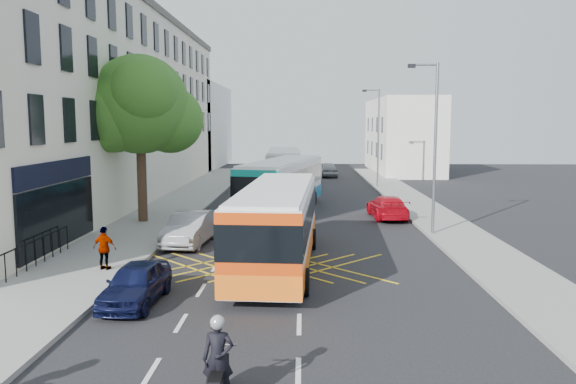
# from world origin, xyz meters

# --- Properties ---
(ground) EXTENTS (120.00, 120.00, 0.00)m
(ground) POSITION_xyz_m (0.00, 0.00, 0.00)
(ground) COLOR black
(ground) RESTS_ON ground
(pavement_left) EXTENTS (5.00, 70.00, 0.15)m
(pavement_left) POSITION_xyz_m (-8.50, 15.00, 0.07)
(pavement_left) COLOR gray
(pavement_left) RESTS_ON ground
(pavement_right) EXTENTS (3.00, 70.00, 0.15)m
(pavement_right) POSITION_xyz_m (7.50, 15.00, 0.07)
(pavement_right) COLOR gray
(pavement_right) RESTS_ON ground
(terrace_main) EXTENTS (8.30, 45.00, 13.50)m
(terrace_main) POSITION_xyz_m (-14.00, 24.49, 6.76)
(terrace_main) COLOR #EAE4C3
(terrace_main) RESTS_ON ground
(terrace_far) EXTENTS (8.00, 20.00, 10.00)m
(terrace_far) POSITION_xyz_m (-14.00, 55.00, 5.00)
(terrace_far) COLOR silver
(terrace_far) RESTS_ON ground
(building_right) EXTENTS (6.00, 18.00, 8.00)m
(building_right) POSITION_xyz_m (11.00, 48.00, 4.00)
(building_right) COLOR silver
(building_right) RESTS_ON ground
(street_tree) EXTENTS (6.30, 5.70, 8.80)m
(street_tree) POSITION_xyz_m (-8.51, 14.97, 6.29)
(street_tree) COLOR #382619
(street_tree) RESTS_ON pavement_left
(lamp_near) EXTENTS (1.45, 0.15, 8.00)m
(lamp_near) POSITION_xyz_m (6.20, 12.00, 4.62)
(lamp_near) COLOR slate
(lamp_near) RESTS_ON pavement_right
(lamp_far) EXTENTS (1.45, 0.15, 8.00)m
(lamp_far) POSITION_xyz_m (6.20, 32.00, 4.62)
(lamp_far) COLOR slate
(lamp_far) RESTS_ON pavement_right
(railings) EXTENTS (0.08, 5.60, 1.14)m
(railings) POSITION_xyz_m (-9.70, 5.30, 0.72)
(railings) COLOR black
(railings) RESTS_ON pavement_left
(bus_near) EXTENTS (3.13, 10.97, 3.05)m
(bus_near) POSITION_xyz_m (-0.87, 6.18, 1.61)
(bus_near) COLOR silver
(bus_near) RESTS_ON ground
(bus_mid) EXTENTS (5.07, 11.53, 3.16)m
(bus_mid) POSITION_xyz_m (-1.14, 19.33, 1.66)
(bus_mid) COLOR silver
(bus_mid) RESTS_ON ground
(bus_far) EXTENTS (3.09, 11.51, 3.22)m
(bus_far) POSITION_xyz_m (-1.45, 31.11, 1.69)
(bus_far) COLOR silver
(bus_far) RESTS_ON ground
(motorbike) EXTENTS (0.60, 2.04, 1.81)m
(motorbike) POSITION_xyz_m (-1.50, -4.45, 0.85)
(motorbike) COLOR black
(motorbike) RESTS_ON ground
(parked_car_blue) EXTENTS (1.62, 3.68, 1.23)m
(parked_car_blue) POSITION_xyz_m (-4.90, 1.62, 0.62)
(parked_car_blue) COLOR black
(parked_car_blue) RESTS_ON ground
(parked_car_silver) EXTENTS (1.98, 4.55, 1.45)m
(parked_car_silver) POSITION_xyz_m (-4.90, 9.89, 0.73)
(parked_car_silver) COLOR #96979D
(parked_car_silver) RESTS_ON ground
(red_hatchback) EXTENTS (2.04, 4.57, 1.30)m
(red_hatchback) POSITION_xyz_m (4.89, 17.03, 0.65)
(red_hatchback) COLOR red
(red_hatchback) RESTS_ON ground
(distant_car_grey) EXTENTS (2.82, 5.58, 1.51)m
(distant_car_grey) POSITION_xyz_m (-1.65, 41.18, 0.76)
(distant_car_grey) COLOR #393B40
(distant_car_grey) RESTS_ON ground
(distant_car_silver) EXTENTS (2.36, 4.60, 1.50)m
(distant_car_silver) POSITION_xyz_m (2.50, 41.96, 0.75)
(distant_car_silver) COLOR #989B9F
(distant_car_silver) RESTS_ON ground
(pedestrian_far) EXTENTS (0.98, 0.58, 1.56)m
(pedestrian_far) POSITION_xyz_m (-7.00, 4.92, 0.93)
(pedestrian_far) COLOR gray
(pedestrian_far) RESTS_ON pavement_left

